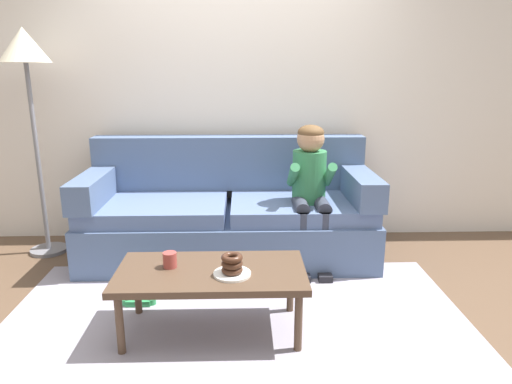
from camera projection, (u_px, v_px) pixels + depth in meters
The scene contains 13 objects.
ground at pixel (236, 305), 3.05m from camera, with size 10.00×10.00×0.00m, color brown.
wall_back at pixel (237, 81), 4.04m from camera, with size 8.00×0.10×2.80m, color silver.
area_rug at pixel (236, 324), 2.81m from camera, with size 2.86×1.74×0.01m, color #9993A3.
couch at pixel (229, 216), 3.78m from camera, with size 2.29×0.90×0.95m.
coffee_table at pixel (211, 276), 2.65m from camera, with size 1.08×0.55×0.40m.
person_child at pixel (310, 182), 3.51m from camera, with size 0.34×0.58×1.10m.
plate at pixel (232, 274), 2.57m from camera, with size 0.21×0.21×0.01m, color white.
donut at pixel (232, 270), 2.56m from camera, with size 0.12×0.12×0.04m, color #422619.
donut_second at pixel (232, 264), 2.55m from camera, with size 0.12×0.12×0.04m, color #422619.
donut_third at pixel (232, 258), 2.54m from camera, with size 0.12×0.12×0.04m, color #422619.
mug at pixel (170, 260), 2.66m from camera, with size 0.08×0.08×0.09m, color #993D38.
toy_controller at pixel (139, 302), 3.03m from camera, with size 0.23×0.09×0.05m.
floor_lamp at pixel (26, 65), 3.54m from camera, with size 0.38×0.38×1.81m.
Camera 1 is at (0.05, -2.76, 1.51)m, focal length 32.43 mm.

